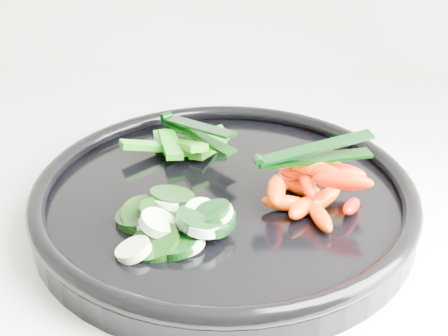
{
  "coord_description": "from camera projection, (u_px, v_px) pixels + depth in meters",
  "views": [
    {
      "loc": [
        0.09,
        1.1,
        1.28
      ],
      "look_at": [
        0.05,
        1.62,
        0.99
      ],
      "focal_mm": 50.0,
      "sensor_mm": 36.0,
      "label": 1
    }
  ],
  "objects": [
    {
      "name": "cucumber_pile",
      "position": [
        171.0,
        220.0,
        0.55
      ],
      "size": [
        0.13,
        0.12,
        0.04
      ],
      "color": "black",
      "rests_on": "veggie_tray"
    },
    {
      "name": "tong_carrot",
      "position": [
        312.0,
        154.0,
        0.58
      ],
      "size": [
        0.11,
        0.05,
        0.02
      ],
      "color": "black",
      "rests_on": "carrot_pile"
    },
    {
      "name": "veggie_tray",
      "position": [
        224.0,
        199.0,
        0.61
      ],
      "size": [
        0.39,
        0.39,
        0.04
      ],
      "color": "black",
      "rests_on": "counter"
    },
    {
      "name": "tong_pepper",
      "position": [
        195.0,
        130.0,
        0.68
      ],
      "size": [
        0.09,
        0.09,
        0.02
      ],
      "color": "black",
      "rests_on": "pepper_pile"
    },
    {
      "name": "carrot_pile",
      "position": [
        312.0,
        183.0,
        0.59
      ],
      "size": [
        0.1,
        0.14,
        0.05
      ],
      "color": "#FE4C00",
      "rests_on": "veggie_tray"
    },
    {
      "name": "pepper_pile",
      "position": [
        185.0,
        145.0,
        0.68
      ],
      "size": [
        0.12,
        0.09,
        0.04
      ],
      "color": "#136109",
      "rests_on": "veggie_tray"
    }
  ]
}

